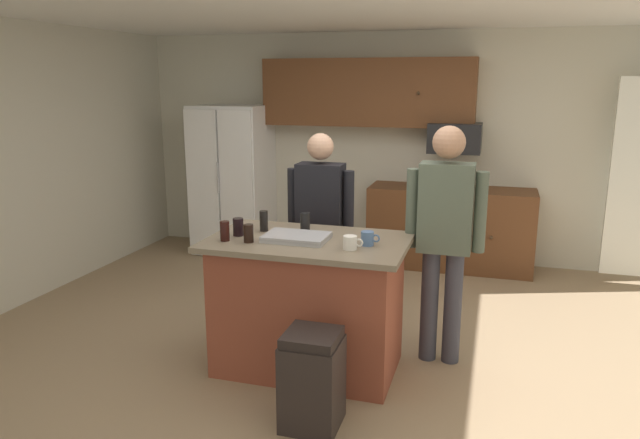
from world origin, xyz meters
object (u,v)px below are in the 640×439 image
at_px(refrigerator, 233,180).
at_px(glass_stout_tall, 264,221).
at_px(serving_tray, 296,237).
at_px(trash_bin, 312,380).
at_px(glass_dark_ale, 249,233).
at_px(glass_short_whisky, 225,231).
at_px(kitchen_island, 308,304).
at_px(mug_blue_stoneware, 368,238).
at_px(glass_pilsner, 305,222).
at_px(tumbler_amber, 238,227).
at_px(mug_ceramic_white, 350,243).
at_px(person_elder_center, 320,218).
at_px(microwave_over_range, 455,138).
at_px(person_guest_by_door, 445,229).

bearing_deg(refrigerator, glass_stout_tall, -60.58).
xyz_separation_m(serving_tray, trash_bin, (0.32, -0.67, -0.69)).
distance_m(glass_dark_ale, glass_short_whisky, 0.17).
xyz_separation_m(kitchen_island, serving_tray, (-0.07, -0.05, 0.50)).
bearing_deg(refrigerator, mug_blue_stoneware, -50.23).
bearing_deg(glass_pilsner, glass_stout_tall, -164.99).
height_order(refrigerator, tumbler_amber, refrigerator).
bearing_deg(mug_ceramic_white, kitchen_island, 154.76).
bearing_deg(person_elder_center, glass_stout_tall, -30.56).
xyz_separation_m(refrigerator, microwave_over_range, (2.60, 0.12, 0.56)).
distance_m(refrigerator, glass_pilsner, 3.02).
distance_m(mug_ceramic_white, glass_stout_tall, 0.79).
height_order(glass_dark_ale, mug_blue_stoneware, glass_dark_ale).
xyz_separation_m(microwave_over_range, serving_tray, (-0.85, -2.84, -0.45)).
height_order(person_elder_center, trash_bin, person_elder_center).
bearing_deg(refrigerator, kitchen_island, -55.80).
height_order(glass_dark_ale, mug_ceramic_white, glass_dark_ale).
bearing_deg(glass_short_whisky, mug_ceramic_white, 2.46).
height_order(refrigerator, serving_tray, refrigerator).
distance_m(kitchen_island, serving_tray, 0.51).
bearing_deg(glass_dark_ale, tumbler_amber, 134.64).
height_order(microwave_over_range, kitchen_island, microwave_over_range).
bearing_deg(mug_ceramic_white, person_elder_center, 117.37).
bearing_deg(tumbler_amber, refrigerator, 115.69).
bearing_deg(person_elder_center, kitchen_island, 0.00).
relative_size(person_guest_by_door, glass_pilsner, 12.63).
distance_m(kitchen_island, glass_short_whisky, 0.80).
height_order(glass_pilsner, trash_bin, glass_pilsner).
height_order(microwave_over_range, glass_stout_tall, microwave_over_range).
distance_m(refrigerator, tumbler_amber, 3.02).
bearing_deg(glass_stout_tall, refrigerator, 119.42).
xyz_separation_m(mug_ceramic_white, mug_blue_stoneware, (0.09, 0.13, 0.00)).
distance_m(tumbler_amber, mug_ceramic_white, 0.87).
distance_m(refrigerator, mug_ceramic_white, 3.57).
xyz_separation_m(person_elder_center, glass_stout_tall, (-0.24, -0.65, 0.10)).
xyz_separation_m(refrigerator, trash_bin, (2.07, -3.39, -0.59)).
distance_m(glass_short_whisky, trash_bin, 1.20).
xyz_separation_m(person_guest_by_door, glass_dark_ale, (-1.28, -0.58, 0.02)).
distance_m(glass_dark_ale, glass_stout_tall, 0.32).
bearing_deg(trash_bin, serving_tray, 115.72).
xyz_separation_m(kitchen_island, glass_stout_tall, (-0.38, 0.13, 0.56)).
xyz_separation_m(microwave_over_range, mug_blue_stoneware, (-0.35, -2.83, -0.43)).
xyz_separation_m(glass_stout_tall, serving_tray, (0.31, -0.17, -0.06)).
height_order(kitchen_island, mug_ceramic_white, mug_ceramic_white).
xyz_separation_m(tumbler_amber, glass_dark_ale, (0.14, -0.14, -0.00)).
relative_size(person_elder_center, trash_bin, 2.70).
distance_m(kitchen_island, glass_stout_tall, 0.69).
distance_m(person_elder_center, serving_tray, 0.83).
bearing_deg(refrigerator, person_elder_center, -48.46).
bearing_deg(glass_pilsner, serving_tray, -85.70).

